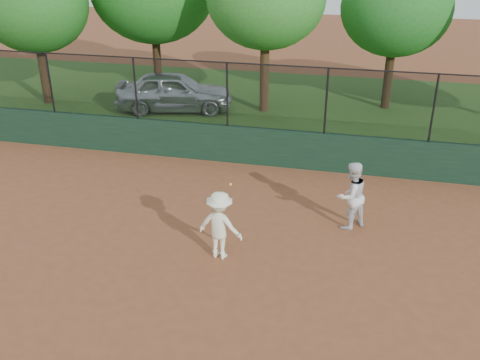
% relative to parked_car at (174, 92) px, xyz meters
% --- Properties ---
extents(ground, '(80.00, 80.00, 0.00)m').
position_rel_parked_car_xyz_m(ground, '(3.96, -10.68, -0.80)').
color(ground, brown).
rests_on(ground, ground).
extents(back_wall, '(26.00, 0.20, 1.20)m').
position_rel_parked_car_xyz_m(back_wall, '(3.96, -4.68, -0.20)').
color(back_wall, '#183521').
rests_on(back_wall, ground).
extents(grass_strip, '(36.00, 12.00, 0.01)m').
position_rel_parked_car_xyz_m(grass_strip, '(3.96, 1.32, -0.79)').
color(grass_strip, '#275019').
rests_on(grass_strip, ground).
extents(parked_car, '(4.98, 2.88, 1.59)m').
position_rel_parked_car_xyz_m(parked_car, '(0.00, 0.00, 0.00)').
color(parked_car, '#B8BEC2').
rests_on(parked_car, ground).
extents(player_second, '(1.06, 1.06, 1.73)m').
position_rel_parked_car_xyz_m(player_second, '(7.44, -8.04, 0.07)').
color(player_second, white).
rests_on(player_second, ground).
extents(player_main, '(1.12, 0.75, 1.98)m').
position_rel_parked_car_xyz_m(player_main, '(4.67, -10.07, 0.01)').
color(player_main, white).
rests_on(player_main, ground).
extents(fence_assembly, '(26.00, 0.06, 2.00)m').
position_rel_parked_car_xyz_m(fence_assembly, '(3.93, -4.68, 1.44)').
color(fence_assembly, black).
rests_on(fence_assembly, back_wall).
extents(tree_0, '(4.45, 4.05, 5.98)m').
position_rel_parked_car_xyz_m(tree_0, '(-5.71, -0.20, 3.25)').
color(tree_0, '#442D18').
rests_on(tree_0, ground).
extents(tree_3, '(4.30, 3.91, 5.85)m').
position_rel_parked_car_xyz_m(tree_3, '(8.42, 2.41, 3.18)').
color(tree_3, '#382412').
rests_on(tree_3, ground).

